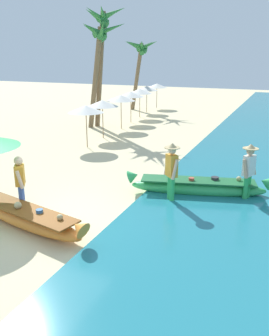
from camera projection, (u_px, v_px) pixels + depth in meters
name	position (u px, v px, depth m)	size (l,w,h in m)	color
ground_plane	(48.00, 218.00, 9.31)	(80.00, 80.00, 0.00)	beige
boat_orange_foreground	(25.00, 217.00, 8.79)	(4.05, 1.44, 0.74)	orange
boat_green_midground	(198.00, 187.00, 10.75)	(4.24, 1.65, 0.76)	#38B760
person_vendor_hatted	(171.00, 169.00, 9.99)	(0.54, 0.53, 1.76)	green
person_tourist_customer	(21.00, 182.00, 9.27)	(0.46, 0.56, 1.59)	#3D5BA8
person_vendor_assistant	(249.00, 169.00, 10.12)	(0.44, 0.58, 1.70)	green
parasol_row_0	(86.00, 109.00, 15.99)	(1.60, 1.60, 1.91)	#8E6B47
parasol_row_1	(102.00, 103.00, 17.85)	(1.60, 1.60, 1.91)	#8E6B47
parasol_row_2	(121.00, 98.00, 20.13)	(1.60, 1.60, 1.91)	#8E6B47
parasol_row_3	(131.00, 94.00, 22.05)	(1.60, 1.60, 1.91)	#8E6B47
parasol_row_4	(140.00, 91.00, 23.93)	(1.60, 1.60, 1.91)	#8E6B47
parasol_row_5	(147.00, 88.00, 26.00)	(1.60, 1.60, 1.91)	#8E6B47
parasol_row_6	(157.00, 86.00, 28.25)	(1.60, 1.60, 1.91)	#8E6B47
palm_tree_tall_inland	(100.00, 43.00, 19.38)	(2.71, 2.45, 5.83)	brown
palm_tree_leaning_seaward	(140.00, 53.00, 26.38)	(2.78, 2.60, 5.22)	brown
palm_tree_mid_cluster	(102.00, 32.00, 19.63)	(2.54, 2.59, 6.65)	brown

